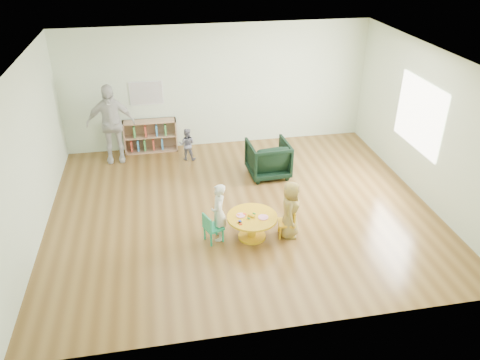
{
  "coord_description": "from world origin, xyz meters",
  "views": [
    {
      "loc": [
        -1.35,
        -7.27,
        4.72
      ],
      "look_at": [
        -0.08,
        -0.3,
        0.78
      ],
      "focal_mm": 35.0,
      "sensor_mm": 36.0,
      "label": 1
    }
  ],
  "objects_px": {
    "armchair": "(268,159)",
    "activity_table": "(252,223)",
    "child_left": "(219,212)",
    "adult_caretaker": "(111,124)",
    "kid_chair_left": "(211,227)",
    "toddler": "(187,144)",
    "kid_chair_right": "(289,222)",
    "child_right": "(290,210)",
    "bookshelf": "(150,136)"
  },
  "relations": [
    {
      "from": "child_right",
      "to": "kid_chair_left",
      "type": "bearing_deg",
      "value": 104.75
    },
    {
      "from": "kid_chair_left",
      "to": "kid_chair_right",
      "type": "height_order",
      "value": "kid_chair_left"
    },
    {
      "from": "kid_chair_left",
      "to": "child_right",
      "type": "bearing_deg",
      "value": 65.58
    },
    {
      "from": "bookshelf",
      "to": "adult_caretaker",
      "type": "relative_size",
      "value": 0.69
    },
    {
      "from": "child_right",
      "to": "kid_chair_right",
      "type": "bearing_deg",
      "value": 121.67
    },
    {
      "from": "armchair",
      "to": "activity_table",
      "type": "bearing_deg",
      "value": 66.61
    },
    {
      "from": "toddler",
      "to": "kid_chair_left",
      "type": "bearing_deg",
      "value": 108.13
    },
    {
      "from": "kid_chair_right",
      "to": "armchair",
      "type": "bearing_deg",
      "value": 5.33
    },
    {
      "from": "activity_table",
      "to": "child_right",
      "type": "xyz_separation_m",
      "value": [
        0.64,
        -0.05,
        0.22
      ]
    },
    {
      "from": "armchair",
      "to": "child_right",
      "type": "relative_size",
      "value": 0.82
    },
    {
      "from": "kid_chair_left",
      "to": "armchair",
      "type": "bearing_deg",
      "value": 123.54
    },
    {
      "from": "activity_table",
      "to": "bookshelf",
      "type": "distance_m",
      "value": 4.12
    },
    {
      "from": "armchair",
      "to": "toddler",
      "type": "height_order",
      "value": "armchair"
    },
    {
      "from": "activity_table",
      "to": "armchair",
      "type": "height_order",
      "value": "armchair"
    },
    {
      "from": "child_left",
      "to": "toddler",
      "type": "bearing_deg",
      "value": -165.88
    },
    {
      "from": "kid_chair_left",
      "to": "kid_chair_right",
      "type": "bearing_deg",
      "value": 65.32
    },
    {
      "from": "child_left",
      "to": "toddler",
      "type": "height_order",
      "value": "child_left"
    },
    {
      "from": "armchair",
      "to": "child_left",
      "type": "bearing_deg",
      "value": 53.77
    },
    {
      "from": "child_left",
      "to": "adult_caretaker",
      "type": "xyz_separation_m",
      "value": [
        -1.87,
        3.35,
        0.36
      ]
    },
    {
      "from": "adult_caretaker",
      "to": "toddler",
      "type": "bearing_deg",
      "value": -10.78
    },
    {
      "from": "kid_chair_right",
      "to": "child_right",
      "type": "height_order",
      "value": "child_right"
    },
    {
      "from": "kid_chair_left",
      "to": "toddler",
      "type": "xyz_separation_m",
      "value": [
        -0.14,
        3.16,
        0.09
      ]
    },
    {
      "from": "bookshelf",
      "to": "kid_chair_left",
      "type": "bearing_deg",
      "value": -75.99
    },
    {
      "from": "activity_table",
      "to": "kid_chair_right",
      "type": "distance_m",
      "value": 0.62
    },
    {
      "from": "kid_chair_left",
      "to": "adult_caretaker",
      "type": "distance_m",
      "value": 3.88
    },
    {
      "from": "child_right",
      "to": "child_left",
      "type": "bearing_deg",
      "value": 101.06
    },
    {
      "from": "kid_chair_left",
      "to": "child_left",
      "type": "bearing_deg",
      "value": 95.63
    },
    {
      "from": "kid_chair_left",
      "to": "adult_caretaker",
      "type": "height_order",
      "value": "adult_caretaker"
    },
    {
      "from": "toddler",
      "to": "adult_caretaker",
      "type": "xyz_separation_m",
      "value": [
        -1.6,
        0.26,
        0.51
      ]
    },
    {
      "from": "activity_table",
      "to": "child_left",
      "type": "bearing_deg",
      "value": 171.67
    },
    {
      "from": "kid_chair_left",
      "to": "toddler",
      "type": "height_order",
      "value": "toddler"
    },
    {
      "from": "adult_caretaker",
      "to": "kid_chair_right",
      "type": "bearing_deg",
      "value": -50.56
    },
    {
      "from": "activity_table",
      "to": "child_right",
      "type": "relative_size",
      "value": 0.83
    },
    {
      "from": "armchair",
      "to": "child_right",
      "type": "distance_m",
      "value": 2.18
    },
    {
      "from": "activity_table",
      "to": "kid_chair_right",
      "type": "xyz_separation_m",
      "value": [
        0.62,
        -0.06,
        -0.02
      ]
    },
    {
      "from": "child_left",
      "to": "kid_chair_right",
      "type": "bearing_deg",
      "value": 92.34
    },
    {
      "from": "kid_chair_left",
      "to": "kid_chair_right",
      "type": "relative_size",
      "value": 1.02
    },
    {
      "from": "activity_table",
      "to": "armchair",
      "type": "bearing_deg",
      "value": 69.82
    },
    {
      "from": "kid_chair_left",
      "to": "toddler",
      "type": "distance_m",
      "value": 3.16
    },
    {
      "from": "activity_table",
      "to": "kid_chair_right",
      "type": "bearing_deg",
      "value": -5.29
    },
    {
      "from": "kid_chair_left",
      "to": "child_left",
      "type": "distance_m",
      "value": 0.28
    },
    {
      "from": "activity_table",
      "to": "child_left",
      "type": "distance_m",
      "value": 0.6
    },
    {
      "from": "activity_table",
      "to": "armchair",
      "type": "xyz_separation_m",
      "value": [
        0.78,
        2.12,
        0.09
      ]
    },
    {
      "from": "armchair",
      "to": "child_left",
      "type": "relative_size",
      "value": 0.82
    },
    {
      "from": "kid_chair_left",
      "to": "child_right",
      "type": "distance_m",
      "value": 1.34
    },
    {
      "from": "bookshelf",
      "to": "adult_caretaker",
      "type": "distance_m",
      "value": 1.01
    },
    {
      "from": "kid_chair_right",
      "to": "child_left",
      "type": "distance_m",
      "value": 1.2
    },
    {
      "from": "toddler",
      "to": "activity_table",
      "type": "bearing_deg",
      "value": 120.16
    },
    {
      "from": "kid_chair_left",
      "to": "bookshelf",
      "type": "height_order",
      "value": "bookshelf"
    },
    {
      "from": "kid_chair_left",
      "to": "toddler",
      "type": "bearing_deg",
      "value": 160.74
    }
  ]
}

